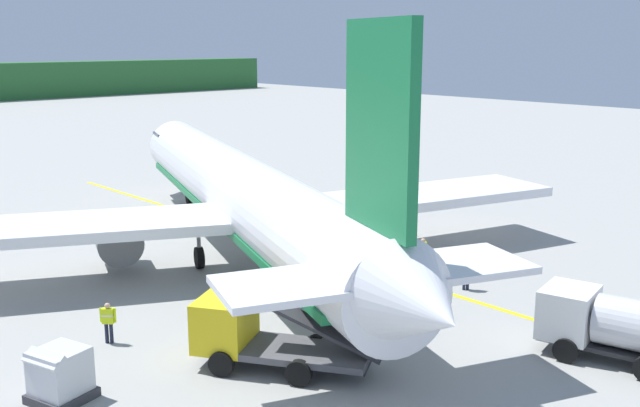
{
  "coord_description": "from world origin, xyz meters",
  "views": [
    {
      "loc": [
        -3.28,
        -11.11,
        11.23
      ],
      "look_at": [
        18.82,
        12.88,
        3.99
      ],
      "focal_mm": 41.29,
      "sensor_mm": 36.0,
      "label": 1
    }
  ],
  "objects": [
    {
      "name": "service_truck_catering",
      "position": [
        21.13,
        -0.43,
        1.4
      ],
      "size": [
        3.27,
        6.29,
        2.4
      ],
      "color": "white",
      "rests_on": "ground"
    },
    {
      "name": "airliner_foreground",
      "position": [
        19.07,
        19.05,
        3.39
      ],
      "size": [
        33.61,
        40.03,
        11.9
      ],
      "color": "white",
      "rests_on": "ground"
    },
    {
      "name": "cargo_container_near",
      "position": [
        5.25,
        10.34,
        0.87
      ],
      "size": [
        2.12,
        2.12,
        1.85
      ],
      "color": "#333338",
      "rests_on": "ground"
    },
    {
      "name": "crew_loader_left",
      "position": [
        23.51,
        8.04,
        1.03
      ],
      "size": [
        0.58,
        0.4,
        1.75
      ],
      "color": "#191E33",
      "rests_on": "ground"
    },
    {
      "name": "crew_marshaller",
      "position": [
        24.09,
        11.1,
        1.03
      ],
      "size": [
        0.62,
        0.3,
        1.74
      ],
      "color": "#191E33",
      "rests_on": "ground"
    },
    {
      "name": "service_truck_baggage",
      "position": [
        11.38,
        8.23,
        1.17
      ],
      "size": [
        5.12,
        6.4,
        2.65
      ],
      "color": "yellow",
      "rests_on": "ground"
    },
    {
      "name": "crew_loader_right",
      "position": [
        8.53,
        13.52,
        0.94
      ],
      "size": [
        0.48,
        0.48,
        1.6
      ],
      "color": "#191E33",
      "rests_on": "ground"
    },
    {
      "name": "crew_supervisor",
      "position": [
        13.64,
        13.2,
        0.94
      ],
      "size": [
        0.41,
        0.57,
        1.6
      ],
      "color": "#191E33",
      "rests_on": "ground"
    },
    {
      "name": "apron_guide_line",
      "position": [
        22.5,
        14.58,
        0.01
      ],
      "size": [
        0.3,
        60.0,
        0.01
      ],
      "primitive_type": "cube",
      "color": "yellow",
      "rests_on": "ground"
    },
    {
      "name": "cargo_container_mid",
      "position": [
        20.95,
        9.61,
        0.96
      ],
      "size": [
        2.05,
        2.05,
        2.03
      ],
      "color": "#333338",
      "rests_on": "ground"
    }
  ]
}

